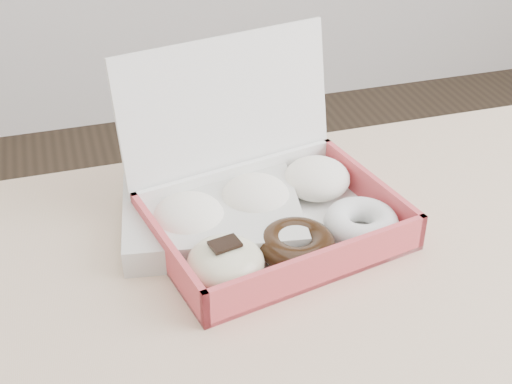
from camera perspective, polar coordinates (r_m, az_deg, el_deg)
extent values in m
cube|color=#CFAB88|center=(0.86, 8.01, -9.98)|extent=(1.20, 0.80, 0.04)
cube|color=white|center=(0.93, 1.51, -3.46)|extent=(0.35, 0.28, 0.01)
cube|color=#D2454A|center=(0.85, 5.20, -6.10)|extent=(0.30, 0.07, 0.05)
cube|color=white|center=(1.00, -1.55, 0.87)|extent=(0.30, 0.07, 0.05)
cube|color=#D2454A|center=(0.87, -7.12, -5.05)|extent=(0.05, 0.22, 0.05)
cube|color=#D2454A|center=(0.99, 9.09, 0.09)|extent=(0.05, 0.22, 0.05)
cube|color=white|center=(0.97, -2.24, 5.83)|extent=(0.31, 0.11, 0.22)
ellipsoid|color=white|center=(0.92, -5.40, -1.98)|extent=(0.11, 0.11, 0.05)
ellipsoid|color=white|center=(0.96, -0.04, -0.38)|extent=(0.11, 0.11, 0.05)
ellipsoid|color=white|center=(1.00, 4.90, 1.10)|extent=(0.11, 0.11, 0.05)
ellipsoid|color=beige|center=(0.84, -2.45, -5.68)|extent=(0.11, 0.11, 0.05)
cube|color=black|center=(0.83, -2.50, -4.18)|extent=(0.04, 0.03, 0.00)
torus|color=black|center=(0.89, 3.25, -4.24)|extent=(0.12, 0.12, 0.03)
torus|color=white|center=(0.93, 8.40, -2.46)|extent=(0.12, 0.12, 0.03)
cube|color=silver|center=(0.94, -3.56, -1.89)|extent=(0.26, 0.22, 0.04)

